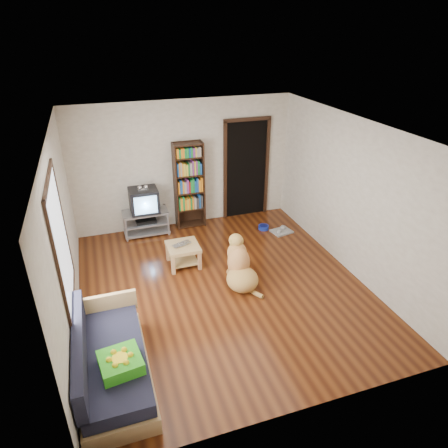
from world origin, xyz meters
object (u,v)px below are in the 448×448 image
object	(u,v)px
green_cushion	(121,363)
sofa	(110,363)
dog_bowl	(264,227)
tv_stand	(146,222)
dog	(240,267)
crt_tv	(144,200)
coffee_table	(183,251)
grey_rag	(282,231)
bookshelf	(189,181)
laptop	(183,245)

from	to	relation	value
green_cushion	sofa	size ratio (longest dim) A/B	0.25
dog_bowl	tv_stand	bearing A→B (deg)	166.20
green_cushion	dog	bearing A→B (deg)	31.21
crt_tv	sofa	bearing A→B (deg)	-104.93
dog_bowl	coffee_table	xyz separation A→B (m)	(-1.91, -0.82, 0.24)
dog_bowl	grey_rag	xyz separation A→B (m)	(0.30, -0.25, -0.03)
tv_stand	bookshelf	bearing A→B (deg)	5.63
green_cushion	sofa	distance (m)	0.38
crt_tv	bookshelf	size ratio (longest dim) A/B	0.32
dog_bowl	sofa	distance (m)	4.52
sofa	dog	bearing A→B (deg)	32.80
crt_tv	dog	distance (m)	2.59
laptop	dog	size ratio (longest dim) A/B	0.33
bookshelf	dog	world-z (taller)	bookshelf
grey_rag	tv_stand	distance (m)	2.79
dog_bowl	tv_stand	size ratio (longest dim) A/B	0.24
dog_bowl	bookshelf	distance (m)	1.83
dog_bowl	bookshelf	world-z (taller)	bookshelf
sofa	dog	size ratio (longest dim) A/B	1.78
dog	grey_rag	bearing A→B (deg)	43.94
green_cushion	grey_rag	distance (m)	4.69
grey_rag	crt_tv	size ratio (longest dim) A/B	0.69
coffee_table	grey_rag	bearing A→B (deg)	14.36
grey_rag	bookshelf	size ratio (longest dim) A/B	0.22
bookshelf	coffee_table	size ratio (longest dim) A/B	3.27
dog_bowl	coffee_table	distance (m)	2.09
grey_rag	dog	world-z (taller)	dog
laptop	grey_rag	world-z (taller)	laptop
coffee_table	tv_stand	bearing A→B (deg)	107.69
crt_tv	dog	size ratio (longest dim) A/B	0.57
tv_stand	dog	size ratio (longest dim) A/B	0.89
crt_tv	bookshelf	distance (m)	0.99
bookshelf	dog	distance (m)	2.44
grey_rag	bookshelf	bearing A→B (deg)	151.60
tv_stand	dog	world-z (taller)	dog
green_cushion	bookshelf	world-z (taller)	bookshelf
tv_stand	dog	xyz separation A→B (m)	(1.20, -2.23, 0.03)
grey_rag	tv_stand	bearing A→B (deg)	162.67
bookshelf	dog_bowl	bearing A→B (deg)	-25.56
grey_rag	tv_stand	xyz separation A→B (m)	(-2.66, 0.83, 0.25)
green_cushion	bookshelf	distance (m)	4.41
grey_rag	coffee_table	size ratio (longest dim) A/B	0.73
sofa	tv_stand	bearing A→B (deg)	74.98
crt_tv	bookshelf	xyz separation A→B (m)	(0.95, 0.07, 0.26)
sofa	dog	xyz separation A→B (m)	(2.18, 1.40, 0.04)
crt_tv	coffee_table	size ratio (longest dim) A/B	1.05
laptop	tv_stand	distance (m)	1.50
laptop	crt_tv	size ratio (longest dim) A/B	0.58
bookshelf	coffee_table	world-z (taller)	bookshelf
laptop	green_cushion	bearing A→B (deg)	-137.66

